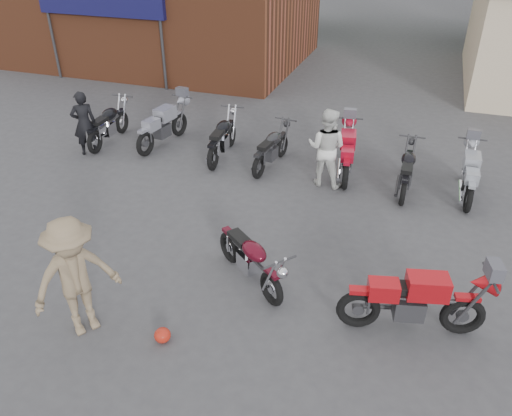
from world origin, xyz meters
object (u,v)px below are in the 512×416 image
(person_dark, at_px, (84,123))
(row_bike_4, at_px, (347,151))
(row_bike_5, at_px, (407,168))
(person_tan, at_px, (75,278))
(row_bike_3, at_px, (272,146))
(row_bike_1, at_px, (163,123))
(row_bike_0, at_px, (108,122))
(row_bike_6, at_px, (470,173))
(vintage_motorcycle, at_px, (251,256))
(person_light, at_px, (327,148))
(row_bike_2, at_px, (222,136))
(sportbike, at_px, (416,299))
(helmet, at_px, (162,335))

(person_dark, distance_m, row_bike_4, 6.78)
(row_bike_4, xyz_separation_m, row_bike_5, (1.44, -0.38, -0.06))
(person_tan, distance_m, row_bike_3, 6.48)
(person_tan, height_order, row_bike_1, person_tan)
(row_bike_0, height_order, row_bike_1, row_bike_1)
(row_bike_5, distance_m, row_bike_6, 1.35)
(person_dark, bearing_deg, row_bike_1, 172.11)
(row_bike_0, xyz_separation_m, row_bike_1, (1.51, 0.33, 0.03))
(person_tan, distance_m, row_bike_6, 8.53)
(vintage_motorcycle, bearing_deg, person_light, 122.57)
(person_tan, xyz_separation_m, row_bike_2, (-0.38, 6.52, -0.40))
(sportbike, distance_m, row_bike_6, 4.87)
(helmet, bearing_deg, row_bike_5, 63.55)
(person_light, bearing_deg, row_bike_2, -6.91)
(person_tan, relative_size, row_bike_5, 1.04)
(person_tan, xyz_separation_m, row_bike_5, (4.28, 6.23, -0.44))
(helmet, height_order, person_light, person_light)
(person_light, xyz_separation_m, row_bike_6, (3.16, 0.50, -0.35))
(row_bike_0, height_order, row_bike_2, row_bike_2)
(person_light, bearing_deg, row_bike_4, -112.63)
(vintage_motorcycle, xyz_separation_m, row_bike_5, (2.24, 4.33, 0.00))
(person_dark, xyz_separation_m, row_bike_6, (9.48, 0.85, -0.27))
(person_dark, height_order, row_bike_1, person_dark)
(row_bike_4, distance_m, row_bike_5, 1.50)
(person_tan, relative_size, row_bike_1, 0.93)
(vintage_motorcycle, height_order, row_bike_4, row_bike_4)
(person_light, height_order, row_bike_3, person_light)
(sportbike, distance_m, person_light, 4.88)
(person_dark, distance_m, person_light, 6.32)
(row_bike_5, bearing_deg, row_bike_6, -83.40)
(sportbike, bearing_deg, person_dark, 141.65)
(row_bike_2, bearing_deg, person_light, -106.74)
(person_light, bearing_deg, sportbike, 123.54)
(vintage_motorcycle, xyz_separation_m, row_bike_6, (3.58, 4.51, 0.03))
(row_bike_4, height_order, row_bike_5, row_bike_4)
(row_bike_2, xyz_separation_m, row_bike_5, (4.66, -0.29, -0.04))
(row_bike_3, bearing_deg, row_bike_1, 91.54)
(row_bike_4, bearing_deg, vintage_motorcycle, 161.34)
(vintage_motorcycle, distance_m, person_tan, 2.82)
(person_dark, xyz_separation_m, row_bike_2, (3.47, 0.96, -0.25))
(row_bike_2, height_order, row_bike_6, row_bike_2)
(helmet, height_order, row_bike_0, row_bike_0)
(person_dark, relative_size, row_bike_4, 0.81)
(helmet, height_order, row_bike_1, row_bike_1)
(row_bike_0, xyz_separation_m, row_bike_4, (6.56, 0.22, 0.02))
(person_light, bearing_deg, row_bike_0, 0.79)
(row_bike_5, bearing_deg, row_bike_3, 86.46)
(vintage_motorcycle, distance_m, row_bike_3, 4.61)
(helmet, distance_m, row_bike_3, 6.26)
(person_dark, height_order, person_tan, person_tan)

